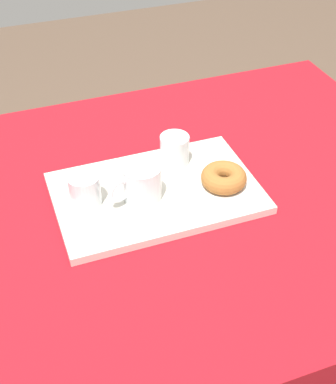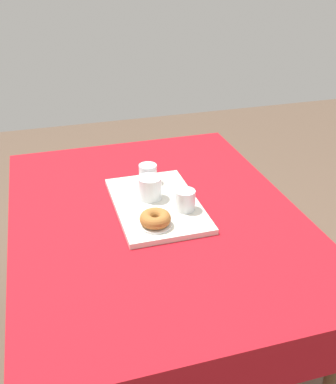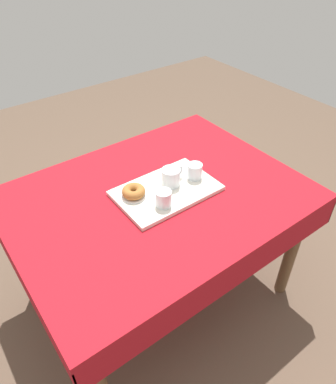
{
  "view_description": "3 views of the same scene",
  "coord_description": "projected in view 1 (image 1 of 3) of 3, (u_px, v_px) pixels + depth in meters",
  "views": [
    {
      "loc": [
        0.35,
        0.9,
        1.54
      ],
      "look_at": [
        0.02,
        0.01,
        0.76
      ],
      "focal_mm": 50.21,
      "sensor_mm": 36.0,
      "label": 1
    },
    {
      "loc": [
        -1.35,
        0.35,
        1.59
      ],
      "look_at": [
        0.06,
        -0.06,
        0.78
      ],
      "focal_mm": 42.55,
      "sensor_mm": 36.0,
      "label": 2
    },
    {
      "loc": [
        -0.74,
        -1.07,
        1.79
      ],
      "look_at": [
        0.02,
        -0.06,
        0.77
      ],
      "focal_mm": 33.67,
      "sensor_mm": 36.0,
      "label": 3
    }
  ],
  "objects": [
    {
      "name": "tea_mug_left",
      "position": [
        141.0,
        182.0,
        1.2
      ],
      "size": [
        0.13,
        0.09,
        0.09
      ],
      "color": "white",
      "rests_on": "serving_tray"
    },
    {
      "name": "dining_table",
      "position": [
        175.0,
        225.0,
        1.31
      ],
      "size": [
        1.35,
        1.02,
        0.73
      ],
      "color": "#A8141E",
      "rests_on": "ground"
    },
    {
      "name": "water_glass_near",
      "position": [
        175.0,
        151.0,
        1.3
      ],
      "size": [
        0.07,
        0.07,
        0.08
      ],
      "color": "white",
      "rests_on": "serving_tray"
    },
    {
      "name": "sugar_donut_left",
      "position": [
        224.0,
        178.0,
        1.23
      ],
      "size": [
        0.11,
        0.11,
        0.04
      ],
      "primitive_type": "torus",
      "color": "#A3662D",
      "rests_on": "donut_plate_left"
    },
    {
      "name": "water_glass_far",
      "position": [
        85.0,
        191.0,
        1.18
      ],
      "size": [
        0.07,
        0.07,
        0.08
      ],
      "color": "white",
      "rests_on": "serving_tray"
    },
    {
      "name": "donut_plate_left",
      "position": [
        223.0,
        186.0,
        1.25
      ],
      "size": [
        0.11,
        0.11,
        0.01
      ],
      "primitive_type": "cylinder",
      "color": "white",
      "rests_on": "serving_tray"
    },
    {
      "name": "serving_tray",
      "position": [
        156.0,
        193.0,
        1.25
      ],
      "size": [
        0.47,
        0.3,
        0.02
      ],
      "primitive_type": "cube",
      "color": "silver",
      "rests_on": "dining_table"
    },
    {
      "name": "ground_plane",
      "position": [
        173.0,
        370.0,
        1.72
      ],
      "size": [
        6.0,
        6.0,
        0.0
      ],
      "primitive_type": "plane",
      "color": "brown"
    }
  ]
}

